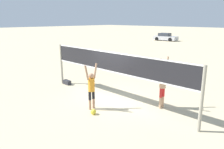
{
  "coord_description": "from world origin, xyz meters",
  "views": [
    {
      "loc": [
        6.82,
        -7.0,
        3.77
      ],
      "look_at": [
        0.0,
        0.0,
        1.29
      ],
      "focal_mm": 35.0,
      "sensor_mm": 36.0,
      "label": 1
    }
  ],
  "objects_px": {
    "volleyball_net": "(112,66)",
    "player_spiker": "(91,86)",
    "volleyball": "(93,112)",
    "parked_car_mid": "(165,37)",
    "player_blocker": "(163,82)",
    "gear_bag": "(67,82)"
  },
  "relations": [
    {
      "from": "volleyball_net",
      "to": "player_spiker",
      "type": "bearing_deg",
      "value": -87.79
    },
    {
      "from": "volleyball_net",
      "to": "volleyball",
      "type": "bearing_deg",
      "value": -72.06
    },
    {
      "from": "volleyball_net",
      "to": "parked_car_mid",
      "type": "height_order",
      "value": "volleyball_net"
    },
    {
      "from": "player_spiker",
      "to": "player_blocker",
      "type": "distance_m",
      "value": 3.04
    },
    {
      "from": "player_blocker",
      "to": "gear_bag",
      "type": "bearing_deg",
      "value": -81.86
    },
    {
      "from": "parked_car_mid",
      "to": "volleyball_net",
      "type": "bearing_deg",
      "value": -68.38
    },
    {
      "from": "player_spiker",
      "to": "gear_bag",
      "type": "height_order",
      "value": "player_spiker"
    },
    {
      "from": "volleyball_net",
      "to": "gear_bag",
      "type": "xyz_separation_m",
      "value": [
        -3.81,
        0.06,
        -1.56
      ]
    },
    {
      "from": "volleyball_net",
      "to": "gear_bag",
      "type": "height_order",
      "value": "volleyball_net"
    },
    {
      "from": "volleyball_net",
      "to": "volleyball",
      "type": "height_order",
      "value": "volleyball_net"
    },
    {
      "from": "gear_bag",
      "to": "parked_car_mid",
      "type": "bearing_deg",
      "value": 110.02
    },
    {
      "from": "volleyball_net",
      "to": "gear_bag",
      "type": "bearing_deg",
      "value": 179.12
    },
    {
      "from": "parked_car_mid",
      "to": "volleyball",
      "type": "bearing_deg",
      "value": -68.82
    },
    {
      "from": "player_spiker",
      "to": "parked_car_mid",
      "type": "relative_size",
      "value": 0.46
    },
    {
      "from": "player_spiker",
      "to": "volleyball_net",
      "type": "bearing_deg",
      "value": 2.21
    },
    {
      "from": "gear_bag",
      "to": "parked_car_mid",
      "type": "relative_size",
      "value": 0.12
    },
    {
      "from": "volleyball_net",
      "to": "volleyball",
      "type": "distance_m",
      "value": 2.33
    },
    {
      "from": "gear_bag",
      "to": "parked_car_mid",
      "type": "xyz_separation_m",
      "value": [
        -10.28,
        28.21,
        0.48
      ]
    },
    {
      "from": "volleyball_net",
      "to": "gear_bag",
      "type": "distance_m",
      "value": 4.12
    },
    {
      "from": "player_blocker",
      "to": "gear_bag",
      "type": "relative_size",
      "value": 4.22
    },
    {
      "from": "player_blocker",
      "to": "parked_car_mid",
      "type": "bearing_deg",
      "value": -149.33
    },
    {
      "from": "volleyball_net",
      "to": "player_blocker",
      "type": "relative_size",
      "value": 3.78
    }
  ]
}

